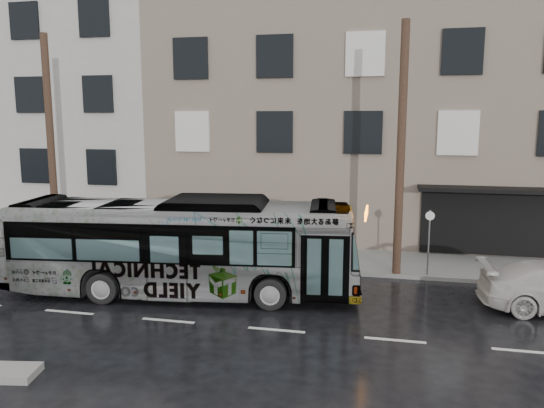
{
  "coord_description": "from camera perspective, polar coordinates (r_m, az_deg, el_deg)",
  "views": [
    {
      "loc": [
        6.05,
        -16.11,
        5.79
      ],
      "look_at": [
        1.98,
        2.5,
        2.7
      ],
      "focal_mm": 35.0,
      "sensor_mm": 36.0,
      "label": 1
    }
  ],
  "objects": [
    {
      "name": "utility_pole_rear",
      "position": [
        23.7,
        -22.68,
        5.74
      ],
      "size": [
        0.3,
        0.3,
        9.0
      ],
      "primitive_type": "cylinder",
      "color": "#4E3527",
      "rests_on": "sidewalk"
    },
    {
      "name": "sign_post",
      "position": [
        19.97,
        16.5,
        -4.03
      ],
      "size": [
        0.06,
        0.06,
        2.4
      ],
      "primitive_type": "cylinder",
      "color": "slate",
      "rests_on": "sidewalk"
    },
    {
      "name": "utility_pole_front",
      "position": [
        19.45,
        13.7,
        5.58
      ],
      "size": [
        0.3,
        0.3,
        9.0
      ],
      "primitive_type": "cylinder",
      "color": "#4E3527",
      "rests_on": "sidewalk"
    },
    {
      "name": "building_grey",
      "position": [
        38.75,
        -26.64,
        11.52
      ],
      "size": [
        26.0,
        15.0,
        16.0
      ],
      "primitive_type": "cube",
      "color": "#BAB7B0",
      "rests_on": "ground"
    },
    {
      "name": "dark_sedan",
      "position": [
        21.94,
        -25.78,
        -5.19
      ],
      "size": [
        4.3,
        1.93,
        1.37
      ],
      "primitive_type": "imported",
      "rotation": [
        0.0,
        0.0,
        1.69
      ],
      "color": "black",
      "rests_on": "ground"
    },
    {
      "name": "sidewalk",
      "position": [
        22.6,
        -3.63,
        -5.46
      ],
      "size": [
        90.0,
        3.6,
        0.15
      ],
      "primitive_type": "cube",
      "color": "gray",
      "rests_on": "ground"
    },
    {
      "name": "bus",
      "position": [
        17.75,
        -9.72,
        -4.51
      ],
      "size": [
        11.89,
        4.03,
        3.25
      ],
      "primitive_type": "imported",
      "rotation": [
        0.0,
        0.0,
        1.68
      ],
      "color": "#B2B2B2",
      "rests_on": "ground"
    },
    {
      "name": "building_taupe",
      "position": [
        28.83,
        10.35,
        8.48
      ],
      "size": [
        20.0,
        12.0,
        11.0
      ],
      "primitive_type": "cube",
      "color": "#7C6A5F",
      "rests_on": "ground"
    },
    {
      "name": "ground",
      "position": [
        18.16,
        -7.93,
        -9.48
      ],
      "size": [
        120.0,
        120.0,
        0.0
      ],
      "primitive_type": "plane",
      "color": "black",
      "rests_on": "ground"
    }
  ]
}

